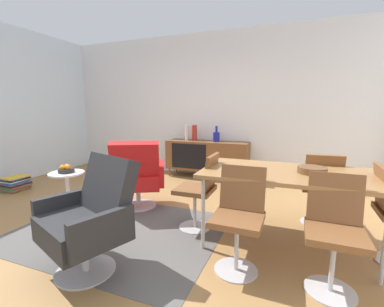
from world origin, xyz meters
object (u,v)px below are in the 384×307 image
dining_table (287,176)px  magazine_stack (16,184)px  dining_chair_front_right (335,228)px  armchair_black_shell (90,216)px  wooden_bowl_on_table (312,170)px  sideboard (207,155)px  dining_chair_back_right (321,187)px  fruit_bowl (66,169)px  vase_sculptural_dark (195,133)px  side_table_round (67,187)px  dining_chair_near_window (200,188)px  vase_ceramic_small (187,133)px  lounge_chair_red (137,175)px  dining_chair_front_left (239,214)px  vase_cobalt (216,136)px

dining_table → magazine_stack: dining_table is taller
dining_chair_front_right → armchair_black_shell: size_ratio=0.90×
dining_table → wooden_bowl_on_table: wooden_bowl_on_table is taller
sideboard → armchair_black_shell: size_ratio=1.69×
dining_table → armchair_black_shell: armchair_black_shell is taller
sideboard → armchair_black_shell: armchair_black_shell is taller
wooden_bowl_on_table → dining_chair_back_right: (0.14, 0.55, -0.30)m
wooden_bowl_on_table → fruit_bowl: (-2.90, -0.14, -0.21)m
vase_sculptural_dark → wooden_bowl_on_table: vase_sculptural_dark is taller
side_table_round → dining_chair_near_window: bearing=4.4°
sideboard → vase_sculptural_dark: (-0.26, 0.00, 0.43)m
wooden_bowl_on_table → dining_chair_front_right: 0.66m
vase_ceramic_small → lounge_chair_red: bearing=-88.2°
dining_chair_front_right → vase_ceramic_small: bearing=130.1°
sideboard → vase_ceramic_small: (-0.43, 0.00, 0.43)m
dining_chair_front_left → armchair_black_shell: size_ratio=0.90×
dining_chair_front_left → fruit_bowl: 2.37m
vase_cobalt → fruit_bowl: bearing=-120.5°
sideboard → dining_table: size_ratio=1.00×
dining_table → wooden_bowl_on_table: bearing=1.8°
magazine_stack → dining_chair_front_left: bearing=-11.2°
dining_chair_front_left → magazine_stack: size_ratio=2.16×
side_table_round → fruit_bowl: size_ratio=2.60×
vase_ceramic_small → dining_chair_front_left: size_ratio=0.36×
lounge_chair_red → magazine_stack: lounge_chair_red is taller
dining_table → vase_sculptural_dark: bearing=129.4°
dining_table → fruit_bowl: (-2.68, -0.14, -0.14)m
vase_cobalt → armchair_black_shell: 3.21m
vase_cobalt → wooden_bowl_on_table: bearing=-54.4°
sideboard → fruit_bowl: 2.58m
vase_cobalt → wooden_bowl_on_table: 2.66m
wooden_bowl_on_table → dining_chair_front_right: (0.14, -0.57, -0.30)m
vase_sculptural_dark → fruit_bowl: size_ratio=1.52×
wooden_bowl_on_table → dining_chair_back_right: size_ratio=0.30×
dining_chair_front_right → dining_chair_near_window: bearing=155.7°
dining_table → dining_chair_front_left: size_ratio=1.87×
dining_chair_back_right → dining_chair_front_left: bearing=-122.2°
dining_chair_back_right → vase_cobalt: bearing=136.3°
vase_sculptural_dark → lounge_chair_red: 1.93m
dining_chair_front_left → armchair_black_shell: bearing=-157.8°
dining_chair_back_right → dining_chair_front_left: (-0.70, -1.12, 0.00)m
dining_table → fruit_bowl: size_ratio=8.00×
dining_chair_front_left → dining_chair_front_right: (0.70, -0.00, 0.00)m
lounge_chair_red → magazine_stack: size_ratio=2.38×
dining_table → wooden_bowl_on_table: (0.21, 0.01, 0.07)m
dining_chair_front_left → side_table_round: bearing=169.8°
lounge_chair_red → side_table_round: bearing=-152.6°
fruit_bowl → dining_table: bearing=2.9°
vase_ceramic_small → fruit_bowl: bearing=-107.9°
vase_sculptural_dark → armchair_black_shell: (0.29, -3.19, -0.41)m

